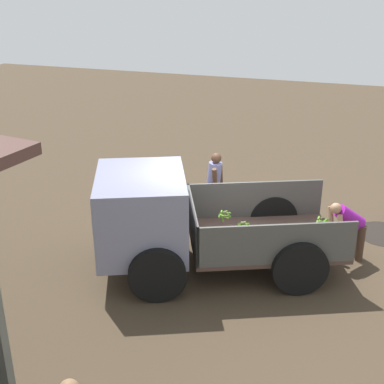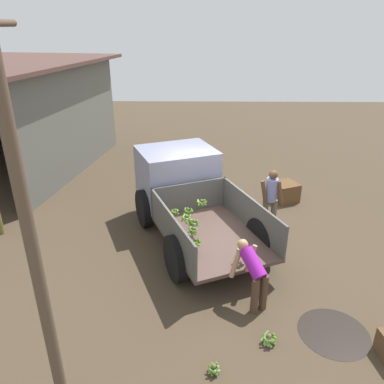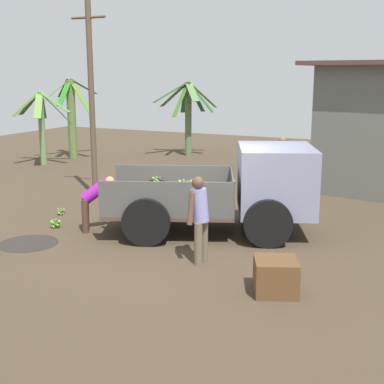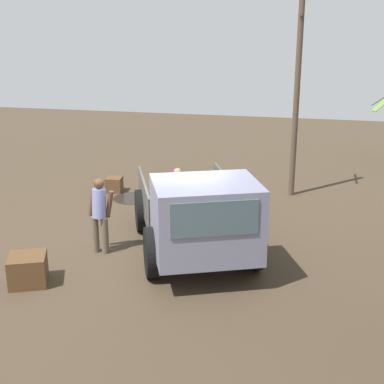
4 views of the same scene
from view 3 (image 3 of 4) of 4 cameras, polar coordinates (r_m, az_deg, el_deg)
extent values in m
plane|color=#443627|center=(11.43, 1.66, -5.00)|extent=(36.00, 36.00, 0.00)
cylinder|color=black|center=(11.63, -17.05, -5.25)|extent=(1.22, 1.22, 0.01)
cube|color=#4D3831|center=(11.82, -2.29, -1.71)|extent=(3.31, 2.89, 0.08)
cube|color=#4D4D49|center=(12.66, -1.94, 1.19)|extent=(2.56, 1.12, 0.75)
cube|color=#4D4D49|center=(10.79, -2.74, -0.85)|extent=(2.56, 1.12, 0.75)
cube|color=#4D4D49|center=(11.69, 4.33, 0.19)|extent=(0.81, 1.83, 0.75)
cube|color=gray|center=(11.70, 8.90, 1.36)|extent=(2.20, 2.39, 1.42)
cube|color=#4C606B|center=(11.76, 12.80, 2.66)|extent=(0.63, 1.43, 0.62)
cylinder|color=black|center=(12.82, 7.27, -0.85)|extent=(1.00, 0.59, 0.99)
cylinder|color=black|center=(10.86, 8.11, -3.36)|extent=(1.00, 0.59, 0.99)
cylinder|color=black|center=(12.85, -3.75, -0.73)|extent=(1.00, 0.59, 0.99)
cylinder|color=black|center=(10.90, -4.91, -3.22)|extent=(1.00, 0.59, 0.99)
sphere|color=brown|center=(12.28, 1.40, 0.97)|extent=(0.07, 0.07, 0.07)
cylinder|color=#517D1D|center=(12.32, 1.19, 0.77)|extent=(0.08, 0.16, 0.12)
cylinder|color=#70AA3A|center=(12.26, 1.17, 0.70)|extent=(0.14, 0.13, 0.13)
cylinder|color=olive|center=(12.22, 1.32, 0.75)|extent=(0.16, 0.06, 0.09)
cylinder|color=olive|center=(12.25, 1.55, 0.66)|extent=(0.10, 0.14, 0.14)
cylinder|color=#649929|center=(12.28, 1.66, 0.72)|extent=(0.08, 0.16, 0.13)
cylinder|color=#6DA52B|center=(12.33, 1.53, 0.72)|extent=(0.14, 0.07, 0.14)
cylinder|color=#3F721F|center=(12.34, 1.38, 0.76)|extent=(0.15, 0.11, 0.13)
sphere|color=brown|center=(12.06, -1.25, 0.50)|extent=(0.07, 0.07, 0.07)
cylinder|color=#49801B|center=(12.13, -1.42, 0.39)|extent=(0.13, 0.17, 0.10)
cylinder|color=#65943F|center=(12.07, -1.58, 0.26)|extent=(0.11, 0.17, 0.13)
cylinder|color=#5A9C30|center=(12.00, -1.37, 0.22)|extent=(0.18, 0.06, 0.11)
cylinder|color=olive|center=(12.03, -1.05, 0.15)|extent=(0.09, 0.16, 0.15)
cylinder|color=#63A63B|center=(12.08, -0.94, 0.23)|extent=(0.11, 0.17, 0.14)
cylinder|color=#598820|center=(12.12, -1.14, 0.22)|extent=(0.15, 0.04, 0.16)
sphere|color=brown|center=(12.35, -4.13, 0.37)|extent=(0.07, 0.07, 0.07)
cylinder|color=#44781E|center=(12.40, -3.98, 0.07)|extent=(0.15, 0.07, 0.17)
cylinder|color=#4B941F|center=(12.43, -4.21, 0.27)|extent=(0.16, 0.16, 0.10)
cylinder|color=#5E9025|center=(12.39, -4.42, 0.21)|extent=(0.05, 0.18, 0.11)
cylinder|color=#69AD32|center=(12.34, -4.35, 0.02)|extent=(0.15, 0.12, 0.17)
cylinder|color=#467623|center=(12.30, -4.20, 0.04)|extent=(0.17, 0.09, 0.14)
cylinder|color=#4F8322|center=(12.32, -4.03, -0.01)|extent=(0.12, 0.14, 0.17)
cylinder|color=#4D8528|center=(12.35, -3.85, 0.08)|extent=(0.09, 0.17, 0.15)
sphere|color=brown|center=(12.04, 0.16, 1.26)|extent=(0.08, 0.08, 0.08)
cylinder|color=#517E1F|center=(12.00, -0.10, 0.98)|extent=(0.18, 0.10, 0.12)
cylinder|color=#649A36|center=(11.98, 0.18, 0.93)|extent=(0.17, 0.12, 0.13)
cylinder|color=#477C1D|center=(12.02, 0.35, 0.89)|extent=(0.09, 0.16, 0.16)
cylinder|color=#46772A|center=(12.08, 0.40, 0.93)|extent=(0.13, 0.13, 0.17)
cylinder|color=#517925|center=(12.11, 0.34, 1.05)|extent=(0.18, 0.06, 0.13)
cylinder|color=#427F1B|center=(12.10, 0.02, 0.96)|extent=(0.11, 0.15, 0.17)
cylinder|color=#568730|center=(12.06, -0.12, 0.95)|extent=(0.08, 0.16, 0.16)
sphere|color=#463F2D|center=(11.78, -7.92, -0.24)|extent=(0.08, 0.08, 0.08)
cylinder|color=olive|center=(11.81, -7.68, -0.57)|extent=(0.15, 0.13, 0.17)
cylinder|color=#76A941|center=(11.86, -7.84, -0.36)|extent=(0.19, 0.11, 0.11)
cylinder|color=#62AE2C|center=(11.83, -8.12, -0.53)|extent=(0.07, 0.17, 0.16)
cylinder|color=#63A830|center=(11.77, -8.23, -0.54)|extent=(0.17, 0.15, 0.14)
cylinder|color=#45751A|center=(11.75, -7.95, -0.66)|extent=(0.15, 0.10, 0.17)
cylinder|color=#63962B|center=(11.74, -7.63, -0.47)|extent=(0.07, 0.19, 0.11)
sphere|color=brown|center=(12.18, -0.92, 1.22)|extent=(0.08, 0.08, 0.08)
cylinder|color=#6BAA2D|center=(12.25, -1.06, 0.92)|extent=(0.13, 0.16, 0.18)
cylinder|color=#71AD3E|center=(12.18, -1.29, 0.96)|extent=(0.15, 0.18, 0.13)
cylinder|color=#66A83A|center=(12.14, -1.00, 0.80)|extent=(0.17, 0.07, 0.18)
cylinder|color=#749F47|center=(12.15, -0.67, 0.85)|extent=(0.08, 0.18, 0.16)
cylinder|color=#6AA939|center=(12.25, -0.65, 1.03)|extent=(0.20, 0.11, 0.13)
sphere|color=brown|center=(11.59, 1.38, 0.86)|extent=(0.07, 0.07, 0.07)
cylinder|color=#4C871C|center=(11.56, 1.72, 0.62)|extent=(0.05, 0.19, 0.10)
cylinder|color=#457820|center=(11.62, 1.62, 0.51)|extent=(0.12, 0.13, 0.17)
cylinder|color=#7BB03B|center=(11.67, 1.48, 0.74)|extent=(0.19, 0.06, 0.10)
cylinder|color=#5E9A29|center=(11.66, 1.16, 0.71)|extent=(0.12, 0.18, 0.11)
cylinder|color=#5B9520|center=(11.61, 1.01, 0.65)|extent=(0.09, 0.18, 0.11)
cylinder|color=#5B7B35|center=(11.54, 1.11, 0.60)|extent=(0.18, 0.09, 0.10)
cylinder|color=olive|center=(11.53, 1.44, 0.55)|extent=(0.17, 0.13, 0.11)
sphere|color=brown|center=(12.33, -3.88, 1.59)|extent=(0.07, 0.07, 0.07)
cylinder|color=#519E20|center=(12.37, -4.07, 1.32)|extent=(0.05, 0.13, 0.14)
cylinder|color=#6EAE3C|center=(12.32, -4.08, 1.31)|extent=(0.14, 0.10, 0.13)
cylinder|color=#6FA041|center=(12.29, -3.84, 1.30)|extent=(0.14, 0.12, 0.12)
cylinder|color=#56822F|center=(12.33, -3.71, 1.27)|extent=(0.05, 0.12, 0.15)
cylinder|color=#51831E|center=(12.38, -3.64, 1.48)|extent=(0.16, 0.10, 0.09)
cylinder|color=#498324|center=(12.39, -3.90, 1.37)|extent=(0.13, 0.11, 0.13)
cylinder|color=#3F3833|center=(21.31, 19.32, 7.56)|extent=(0.16, 0.16, 3.65)
cylinder|color=#3F3833|center=(15.86, 13.62, 6.38)|extent=(0.16, 0.16, 3.65)
cylinder|color=brown|center=(15.26, -10.65, 9.48)|extent=(0.16, 0.16, 5.35)
cylinder|color=brown|center=(15.31, -11.01, 17.81)|extent=(1.08, 0.07, 0.07)
cylinder|color=#525E41|center=(25.08, 17.91, 7.29)|extent=(0.35, 0.35, 2.74)
cube|color=#364D1D|center=(24.95, 19.75, 9.26)|extent=(1.48, 0.34, 1.01)
cube|color=#36612F|center=(25.42, 19.18, 9.77)|extent=(1.05, 1.12, 0.65)
cube|color=#4E8B4C|center=(25.71, 17.86, 9.24)|extent=(0.60, 1.42, 1.22)
cube|color=#31522B|center=(25.46, 16.65, 9.42)|extent=(1.46, 0.91, 1.11)
cube|color=#3F7929|center=(24.82, 16.89, 8.90)|extent=(1.04, 0.76, 1.48)
cube|color=#42572A|center=(24.51, 17.65, 9.41)|extent=(0.46, 1.11, 0.97)
cube|color=#29561F|center=(24.52, 19.02, 9.15)|extent=(1.10, 1.04, 1.11)
cylinder|color=#6B8452|center=(21.14, -15.71, 6.47)|extent=(0.24, 0.24, 2.70)
cube|color=#497A3C|center=(20.52, -14.49, 9.30)|extent=(1.48, 0.35, 0.73)
cube|color=#4B8548|center=(21.20, -14.31, 8.68)|extent=(0.84, 1.05, 1.26)
cube|color=#2B6E23|center=(21.68, -15.72, 8.88)|extent=(0.91, 1.14, 1.10)
cube|color=#47622B|center=(21.50, -16.90, 9.04)|extent=(1.19, 0.39, 0.91)
cube|color=#416A2B|center=(20.82, -17.23, 8.99)|extent=(0.61, 1.11, 0.86)
cube|color=olive|center=(20.42, -16.06, 8.94)|extent=(0.97, 1.22, 0.91)
cylinder|color=#5D7439|center=(22.44, -12.70, 7.54)|extent=(0.34, 0.34, 3.14)
cube|color=#568325|center=(22.00, -11.74, 9.83)|extent=(1.16, 0.33, 1.46)
cube|color=#497840|center=(22.68, -11.52, 10.97)|extent=(0.68, 1.22, 0.64)
cube|color=#1F581D|center=(22.90, -13.36, 10.74)|extent=(1.11, 0.83, 0.76)
cube|color=#4B7C26|center=(22.31, -14.67, 10.09)|extent=(1.15, 1.15, 1.18)
cube|color=#287623|center=(21.97, -13.46, 10.30)|extent=(0.38, 0.98, 1.04)
cylinder|color=#567048|center=(22.52, -0.40, 7.71)|extent=(0.28, 0.28, 3.02)
cube|color=#275727|center=(22.28, 0.91, 10.10)|extent=(1.11, 0.40, 1.23)
cube|color=#467A20|center=(22.73, 1.11, 10.33)|extent=(1.01, 1.16, 1.10)
cube|color=#2A6725|center=(23.00, 0.41, 10.10)|extent=(0.32, 1.28, 1.30)
cube|color=#306231|center=(22.96, -0.66, 10.05)|extent=(0.85, 0.98, 1.34)
cube|color=#4B752B|center=(22.87, -1.87, 10.37)|extent=(1.44, 0.48, 1.07)
cube|color=#294D27|center=(22.18, -2.24, 10.61)|extent=(1.20, 1.30, 0.83)
cube|color=#3B6C28|center=(22.05, -1.18, 9.87)|extent=(0.35, 1.05, 1.39)
cube|color=#557740|center=(21.97, 0.00, 10.69)|extent=(0.92, 0.94, 0.76)
cylinder|color=brown|center=(9.83, 0.68, -5.56)|extent=(0.16, 0.16, 0.79)
cylinder|color=brown|center=(10.02, 1.28, -5.21)|extent=(0.16, 0.16, 0.79)
cylinder|color=#7F81BC|center=(9.75, 0.84, -1.44)|extent=(0.36, 0.31, 0.64)
sphere|color=brown|center=(9.67, 0.63, 0.99)|extent=(0.22, 0.22, 0.22)
cylinder|color=brown|center=(9.62, -0.12, -1.80)|extent=(0.11, 0.21, 0.59)
cylinder|color=brown|center=(9.96, 0.94, -1.29)|extent=(0.11, 0.22, 0.59)
cylinder|color=#483125|center=(12.18, -11.25, -2.32)|extent=(0.20, 0.20, 0.74)
cylinder|color=#483125|center=(11.98, -11.33, -2.58)|extent=(0.20, 0.20, 0.74)
cylinder|color=purple|center=(11.94, -10.27, 0.05)|extent=(0.68, 0.56, 0.55)
sphere|color=tan|center=(11.87, -8.77, 1.16)|extent=(0.21, 0.21, 0.21)
cylinder|color=tan|center=(12.13, -8.87, -0.28)|extent=(0.22, 0.27, 0.55)
cylinder|color=tan|center=(11.77, -8.93, -0.67)|extent=(0.22, 0.27, 0.55)
cylinder|color=brown|center=(16.54, 9.20, 1.77)|extent=(0.21, 0.21, 0.77)
cylinder|color=brown|center=(16.36, 9.58, 1.64)|extent=(0.21, 0.21, 0.77)
cylinder|color=#98BED5|center=(16.34, 9.54, 4.07)|extent=(0.43, 0.43, 0.62)
sphere|color=#8C6746|center=(16.30, 9.67, 5.49)|extent=(0.22, 0.22, 0.22)
cylinder|color=#8C6746|center=(16.57, 9.55, 4.14)|extent=(0.28, 0.28, 0.57)
cylinder|color=#8C6746|center=(16.22, 10.10, 3.89)|extent=(0.22, 0.22, 0.58)
sphere|color=brown|center=(12.58, -14.38, -2.96)|extent=(0.08, 0.08, 0.08)
cylinder|color=#547A26|center=(12.55, -14.16, -3.33)|extent=(0.07, 0.19, 0.17)
cylinder|color=#6A9E3A|center=(12.60, -13.99, -3.17)|extent=(0.17, 0.18, 0.13)
cylinder|color=#74B24B|center=(12.65, -14.18, -3.23)|extent=(0.18, 0.04, 0.18)
cylinder|color=#67A045|center=(12.66, -14.48, -3.21)|extent=(0.12, 0.18, 0.17)
cylinder|color=#53821E|center=(12.62, -14.67, -3.28)|extent=(0.12, 0.18, 0.17)
cylinder|color=#689C3F|center=(12.57, -14.65, -3.33)|extent=(0.18, 0.12, 0.17)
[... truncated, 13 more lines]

